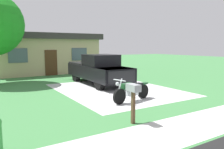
{
  "coord_description": "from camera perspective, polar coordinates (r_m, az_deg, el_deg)",
  "views": [
    {
      "loc": [
        -6.58,
        -10.35,
        2.44
      ],
      "look_at": [
        -0.36,
        -0.18,
        0.9
      ],
      "focal_mm": 35.79,
      "sensor_mm": 36.0,
      "label": 1
    }
  ],
  "objects": [
    {
      "name": "mailbox",
      "position": [
        6.99,
        5.46,
        -4.76
      ],
      "size": [
        0.26,
        0.48,
        1.26
      ],
      "color": "#4C3823",
      "rests_on": "ground"
    },
    {
      "name": "motorcycle",
      "position": [
        9.9,
        5.05,
        -4.14
      ],
      "size": [
        2.19,
        0.8,
        1.09
      ],
      "color": "black",
      "rests_on": "ground"
    },
    {
      "name": "sidewalk_strip",
      "position": [
        8.26,
        24.35,
        -10.49
      ],
      "size": [
        36.0,
        1.8,
        0.01
      ],
      "primitive_type": "cube",
      "color": "silver",
      "rests_on": "ground"
    },
    {
      "name": "ground_plane",
      "position": [
        12.51,
        1.0,
        -3.89
      ],
      "size": [
        80.0,
        80.0,
        0.0
      ],
      "primitive_type": "plane",
      "color": "#3E7A42"
    },
    {
      "name": "pickup_truck",
      "position": [
        14.3,
        -3.7,
        1.38
      ],
      "size": [
        2.08,
        5.66,
        1.9
      ],
      "color": "black",
      "rests_on": "ground"
    },
    {
      "name": "neighbor_house",
      "position": [
        21.46,
        -17.25,
        5.3
      ],
      "size": [
        9.6,
        5.6,
        3.5
      ],
      "color": "tan",
      "rests_on": "ground"
    },
    {
      "name": "driveway_pad",
      "position": [
        12.51,
        1.0,
        -3.88
      ],
      "size": [
        5.84,
        7.44,
        0.01
      ],
      "primitive_type": "cube",
      "color": "silver",
      "rests_on": "ground"
    }
  ]
}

